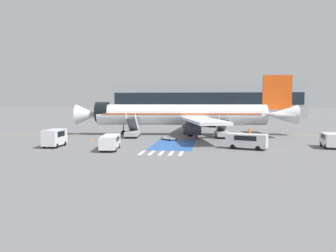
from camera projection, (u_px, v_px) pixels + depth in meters
The scene contains 22 objects.
ground_plane at pixel (184, 135), 60.85m from camera, with size 600.00×600.00×0.00m, color slate.
apron_leadline_yellow at pixel (181, 135), 61.21m from camera, with size 0.20×75.18×0.01m, color gold.
apron_stand_patch_blue at pixel (173, 145), 47.00m from camera, with size 5.89×11.63×0.01m, color #2856A8.
apron_walkway_bar_0 at pixel (142, 153), 39.88m from camera, with size 0.44×3.60×0.01m, color silver.
apron_walkway_bar_1 at pixel (152, 153), 39.73m from camera, with size 0.44×3.60×0.01m, color silver.
apron_walkway_bar_2 at pixel (161, 153), 39.58m from camera, with size 0.44×3.60×0.01m, color silver.
apron_walkway_bar_3 at pixel (171, 153), 39.44m from camera, with size 0.44×3.60×0.01m, color silver.
apron_walkway_bar_4 at pixel (181, 153), 39.29m from camera, with size 0.44×3.60×0.01m, color silver.
airliner at pixel (185, 115), 60.91m from camera, with size 41.21×35.41×11.09m.
boarding_stairs_forward at pixel (132, 131), 56.99m from camera, with size 2.63×5.38×4.27m.
boarding_stairs_aft at pixel (222, 132), 56.48m from camera, with size 2.63×5.38×4.05m.
fuel_tanker at pixel (213, 119), 83.28m from camera, with size 3.66×10.58×3.50m.
service_van_0 at pixel (55, 137), 44.84m from camera, with size 2.08×4.35×2.40m.
service_van_1 at pixel (110, 141), 42.09m from camera, with size 2.77×5.75×1.88m.
service_van_2 at pixel (331, 139), 43.85m from camera, with size 2.51×4.46×1.97m.
service_van_3 at pixel (247, 140), 42.69m from camera, with size 5.52×3.44×2.01m.
baggage_cart at pixel (169, 138), 53.09m from camera, with size 2.90×2.90×0.87m.
ground_crew_0 at pixel (250, 132), 56.52m from camera, with size 0.46×0.47×1.74m.
ground_crew_1 at pixel (197, 132), 55.81m from camera, with size 0.46×0.48×1.72m.
traffic_cone_0 at pixel (91, 139), 52.69m from camera, with size 0.47×0.47×0.52m.
traffic_cone_1 at pixel (201, 138), 53.97m from camera, with size 0.51×0.51×0.57m.
terminal_building at pixel (206, 100), 135.67m from camera, with size 77.85×12.10×13.61m.
Camera 1 is at (4.50, -60.46, 6.19)m, focal length 35.00 mm.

